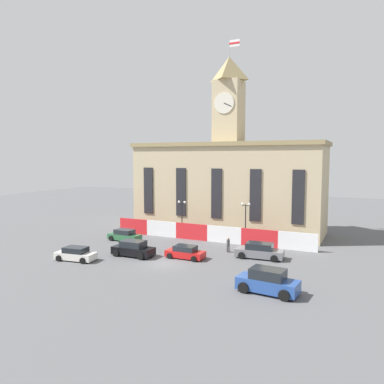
% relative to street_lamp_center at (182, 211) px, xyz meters
% --- Properties ---
extents(ground_plane, '(160.00, 160.00, 0.00)m').
position_rel_street_lamp_center_xyz_m(ground_plane, '(4.40, -12.93, -3.75)').
color(ground_plane, '#565659').
extents(civic_building, '(28.94, 10.11, 28.70)m').
position_rel_street_lamp_center_xyz_m(civic_building, '(4.40, 7.02, 3.78)').
color(civic_building, '#C6B289').
rests_on(civic_building, ground).
extents(banner_fence, '(28.71, 0.12, 2.23)m').
position_rel_street_lamp_center_xyz_m(banner_fence, '(4.40, -1.08, -2.64)').
color(banner_fence, red).
rests_on(banner_fence, ground).
extents(street_lamp_center, '(1.26, 0.36, 5.18)m').
position_rel_street_lamp_center_xyz_m(street_lamp_center, '(0.00, 0.00, 0.00)').
color(street_lamp_center, black).
rests_on(street_lamp_center, ground).
extents(street_lamp_left, '(1.26, 0.36, 5.40)m').
position_rel_street_lamp_center_xyz_m(street_lamp_left, '(9.41, 0.00, 0.14)').
color(street_lamp_left, black).
rests_on(street_lamp_left, ground).
extents(car_white_taxi, '(4.68, 2.55, 1.50)m').
position_rel_street_lamp_center_xyz_m(car_white_taxi, '(-5.06, -16.01, -3.06)').
color(car_white_taxi, white).
rests_on(car_white_taxi, ground).
extents(car_red_sedan, '(4.41, 2.13, 1.45)m').
position_rel_street_lamp_center_xyz_m(car_red_sedan, '(5.51, -10.07, -3.08)').
color(car_red_sedan, red).
rests_on(car_red_sedan, ground).
extents(car_green_wagon, '(4.68, 2.31, 1.55)m').
position_rel_street_lamp_center_xyz_m(car_green_wagon, '(-5.97, -5.59, -3.03)').
color(car_green_wagon, '#2D663D').
rests_on(car_green_wagon, ground).
extents(car_gray_pickup, '(5.43, 2.66, 1.75)m').
position_rel_street_lamp_center_xyz_m(car_gray_pickup, '(13.07, -6.48, -2.94)').
color(car_gray_pickup, slate).
rests_on(car_gray_pickup, ground).
extents(car_blue_van, '(5.27, 2.79, 2.10)m').
position_rel_street_lamp_center_xyz_m(car_blue_van, '(16.58, -16.88, -2.79)').
color(car_blue_van, '#284C99').
rests_on(car_blue_van, ground).
extents(car_black_suv, '(4.91, 2.38, 1.80)m').
position_rel_street_lamp_center_xyz_m(car_black_suv, '(-0.33, -11.80, -2.92)').
color(car_black_suv, black).
rests_on(car_black_suv, ground).
extents(pedestrian, '(0.52, 0.52, 1.82)m').
position_rel_street_lamp_center_xyz_m(pedestrian, '(8.96, -5.45, -2.76)').
color(pedestrian, '#4C4C4C').
rests_on(pedestrian, ground).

